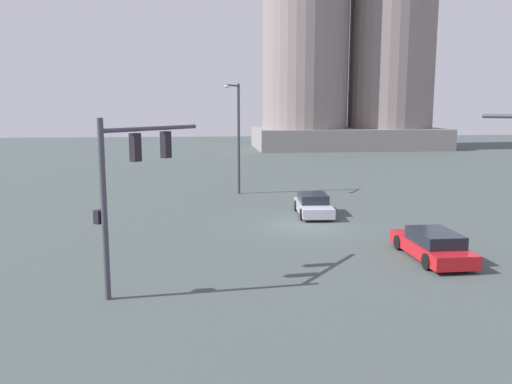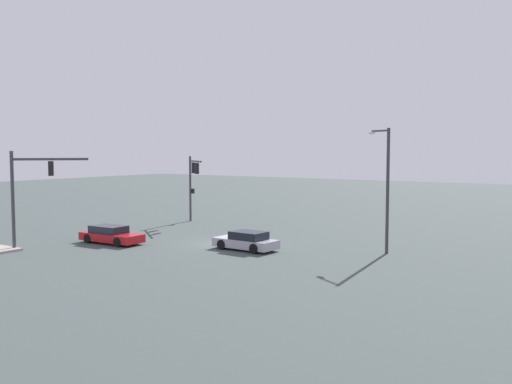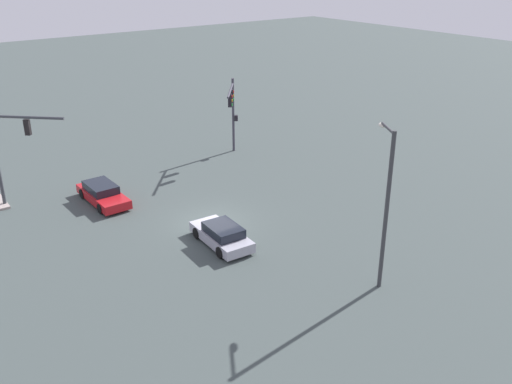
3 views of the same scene
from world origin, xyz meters
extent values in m
plane|color=#404B49|center=(0.00, 0.00, 0.00)|extent=(166.63, 166.63, 0.00)
cylinder|color=#3E3B48|center=(-8.54, -9.98, 2.93)|extent=(0.20, 0.20, 5.86)
cylinder|color=#3E3B48|center=(-7.11, -8.19, 5.45)|extent=(2.97, 3.66, 0.15)
cube|color=black|center=(-7.63, -8.84, 4.85)|extent=(0.40, 0.41, 0.95)
cylinder|color=red|center=(-7.75, -8.74, 5.15)|extent=(0.17, 0.19, 0.20)
cylinder|color=orange|center=(-7.75, -8.74, 4.85)|extent=(0.17, 0.19, 0.20)
cylinder|color=green|center=(-7.75, -8.74, 4.55)|extent=(0.17, 0.19, 0.20)
cube|color=black|center=(-6.70, -7.68, 4.85)|extent=(0.40, 0.41, 0.95)
cylinder|color=red|center=(-6.82, -7.58, 5.15)|extent=(0.17, 0.19, 0.20)
cylinder|color=orange|center=(-6.82, -7.58, 4.85)|extent=(0.17, 0.19, 0.20)
cylinder|color=green|center=(-6.82, -7.58, 4.55)|extent=(0.17, 0.19, 0.20)
cube|color=black|center=(-8.72, -9.83, 2.72)|extent=(0.37, 0.38, 0.44)
cylinder|color=#393A3E|center=(-2.80, 10.64, 3.88)|extent=(0.20, 0.20, 7.77)
cylinder|color=#393A3E|center=(-3.23, 9.92, 7.62)|extent=(0.97, 1.50, 0.12)
ellipsoid|color=silver|center=(-3.66, 9.20, 7.52)|extent=(0.57, 0.67, 0.20)
cube|color=gray|center=(16.31, 50.71, 1.50)|extent=(27.40, 14.45, 3.01)
cube|color=red|center=(3.94, -6.57, 0.44)|extent=(1.84, 4.69, 0.55)
cube|color=black|center=(3.94, -6.85, 0.96)|extent=(1.59, 2.45, 0.50)
cylinder|color=black|center=(3.09, -5.13, 0.32)|extent=(0.23, 0.64, 0.64)
cylinder|color=black|center=(4.74, -5.11, 0.32)|extent=(0.23, 0.64, 0.64)
cylinder|color=black|center=(3.13, -8.03, 0.32)|extent=(0.23, 0.64, 0.64)
cylinder|color=black|center=(4.78, -8.00, 0.32)|extent=(0.23, 0.64, 0.64)
cube|color=#AEADBC|center=(0.94, 2.56, 0.44)|extent=(2.00, 4.32, 0.55)
cube|color=black|center=(0.96, 2.82, 0.96)|extent=(1.67, 2.28, 0.50)
cylinder|color=black|center=(1.68, 1.21, 0.32)|extent=(0.26, 0.65, 0.64)
cylinder|color=black|center=(0.05, 1.30, 0.32)|extent=(0.26, 0.65, 0.64)
cylinder|color=black|center=(1.83, 3.83, 0.32)|extent=(0.26, 0.65, 0.64)
cylinder|color=black|center=(0.20, 3.92, 0.32)|extent=(0.26, 0.65, 0.64)
camera|label=1|loc=(-5.43, -26.75, 6.21)|focal=36.95mm
camera|label=2|loc=(30.67, 22.97, 6.42)|focal=39.69mm
camera|label=3|loc=(15.64, 25.48, 14.77)|focal=39.23mm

